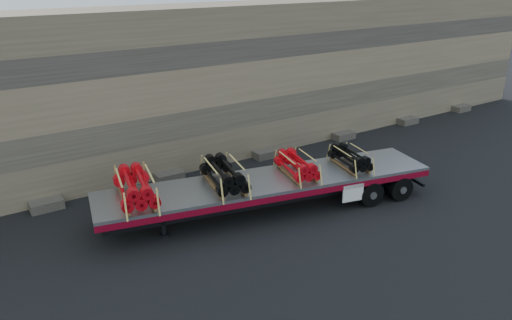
{
  "coord_description": "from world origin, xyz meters",
  "views": [
    {
      "loc": [
        -10.66,
        -13.75,
        8.55
      ],
      "look_at": [
        -0.78,
        1.29,
        1.56
      ],
      "focal_mm": 35.0,
      "sensor_mm": 36.0,
      "label": 1
    }
  ],
  "objects_px": {
    "trailer": "(268,195)",
    "bundle_rear": "(350,158)",
    "bundle_midfront": "(224,175)",
    "bundle_midrear": "(297,166)",
    "bundle_front": "(136,188)"
  },
  "relations": [
    {
      "from": "trailer",
      "to": "bundle_front",
      "type": "bearing_deg",
      "value": -180.0
    },
    {
      "from": "bundle_midfront",
      "to": "bundle_midrear",
      "type": "xyz_separation_m",
      "value": [
        2.79,
        -0.6,
        -0.06
      ]
    },
    {
      "from": "bundle_front",
      "to": "bundle_midfront",
      "type": "xyz_separation_m",
      "value": [
        3.02,
        -0.64,
        -0.02
      ]
    },
    {
      "from": "bundle_midfront",
      "to": "bundle_midrear",
      "type": "distance_m",
      "value": 2.85
    },
    {
      "from": "trailer",
      "to": "bundle_midfront",
      "type": "bearing_deg",
      "value": 180.0
    },
    {
      "from": "bundle_front",
      "to": "bundle_midfront",
      "type": "distance_m",
      "value": 3.09
    },
    {
      "from": "bundle_midfront",
      "to": "bundle_rear",
      "type": "distance_m",
      "value": 5.14
    },
    {
      "from": "bundle_midfront",
      "to": "bundle_rear",
      "type": "height_order",
      "value": "bundle_midfront"
    },
    {
      "from": "bundle_midfront",
      "to": "bundle_rear",
      "type": "bearing_deg",
      "value": 0.0
    },
    {
      "from": "trailer",
      "to": "bundle_rear",
      "type": "relative_size",
      "value": 6.67
    },
    {
      "from": "trailer",
      "to": "bundle_rear",
      "type": "xyz_separation_m",
      "value": [
        3.36,
        -0.72,
        0.96
      ]
    },
    {
      "from": "trailer",
      "to": "bundle_front",
      "type": "xyz_separation_m",
      "value": [
        -4.69,
        1.0,
        1.06
      ]
    },
    {
      "from": "trailer",
      "to": "bundle_midfront",
      "type": "distance_m",
      "value": 2.0
    },
    {
      "from": "bundle_midrear",
      "to": "bundle_rear",
      "type": "height_order",
      "value": "bundle_midrear"
    },
    {
      "from": "bundle_front",
      "to": "bundle_rear",
      "type": "height_order",
      "value": "bundle_front"
    }
  ]
}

